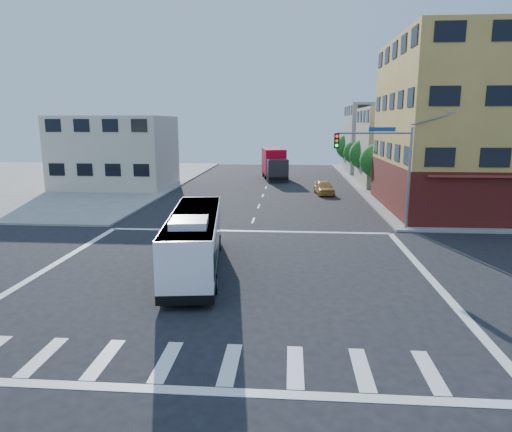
{
  "coord_description": "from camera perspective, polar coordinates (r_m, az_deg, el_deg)",
  "views": [
    {
      "loc": [
        2.76,
        -20.72,
        7.28
      ],
      "look_at": [
        0.9,
        3.88,
        2.22
      ],
      "focal_mm": 32.0,
      "sensor_mm": 36.0,
      "label": 1
    }
  ],
  "objects": [
    {
      "name": "building_west",
      "position": [
        54.53,
        -17.11,
        7.64
      ],
      "size": [
        12.06,
        10.06,
        8.0
      ],
      "color": "beige",
      "rests_on": "ground"
    },
    {
      "name": "signal_mast_ne",
      "position": [
        32.06,
        15.8,
        7.04
      ],
      "size": [
        7.91,
        1.13,
        8.07
      ],
      "color": "gray",
      "rests_on": "ground"
    },
    {
      "name": "box_truck",
      "position": [
        59.96,
        2.32,
        6.43
      ],
      "size": [
        3.82,
        9.0,
        3.92
      ],
      "rotation": [
        0.0,
        0.0,
        0.15
      ],
      "color": "#232327",
      "rests_on": "ground"
    },
    {
      "name": "corner_building_ne",
      "position": [
        42.84,
        28.36,
        8.36
      ],
      "size": [
        18.1,
        15.44,
        14.0
      ],
      "color": "gold",
      "rests_on": "ground"
    },
    {
      "name": "transit_bus",
      "position": [
        22.97,
        -7.66,
        -2.96
      ],
      "size": [
        3.64,
        10.93,
        3.18
      ],
      "rotation": [
        0.0,
        0.0,
        0.13
      ],
      "color": "black",
      "rests_on": "ground"
    },
    {
      "name": "street_tree_d",
      "position": [
        73.3,
        11.62,
        8.7
      ],
      "size": [
        4.0,
        4.0,
        6.03
      ],
      "color": "#342013",
      "rests_on": "ground"
    },
    {
      "name": "ground",
      "position": [
        22.14,
        -3.11,
        -7.63
      ],
      "size": [
        120.0,
        120.0,
        0.0
      ],
      "primitive_type": "plane",
      "color": "black",
      "rests_on": "ground"
    },
    {
      "name": "street_tree_b",
      "position": [
        57.49,
        13.59,
        7.75
      ],
      "size": [
        3.8,
        3.8,
        5.79
      ],
      "color": "#342013",
      "rests_on": "ground"
    },
    {
      "name": "building_east_far",
      "position": [
        70.2,
        16.23,
        9.28
      ],
      "size": [
        12.06,
        10.06,
        10.0
      ],
      "color": "gray",
      "rests_on": "ground"
    },
    {
      "name": "street_tree_a",
      "position": [
        49.64,
        15.04,
        6.93
      ],
      "size": [
        3.6,
        3.6,
        5.53
      ],
      "color": "#342013",
      "rests_on": "ground"
    },
    {
      "name": "parked_car",
      "position": [
        47.65,
        8.49,
        3.55
      ],
      "size": [
        2.18,
        4.39,
        1.44
      ],
      "primitive_type": "imported",
      "rotation": [
        0.0,
        0.0,
        0.12
      ],
      "color": "gold",
      "rests_on": "ground"
    },
    {
      "name": "building_east_near",
      "position": [
        56.59,
        19.07,
        8.15
      ],
      "size": [
        12.06,
        10.06,
        9.0
      ],
      "color": "#B8A98C",
      "rests_on": "ground"
    },
    {
      "name": "street_tree_c",
      "position": [
        65.4,
        12.47,
        7.97
      ],
      "size": [
        3.4,
        3.4,
        5.29
      ],
      "color": "#342013",
      "rests_on": "ground"
    }
  ]
}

